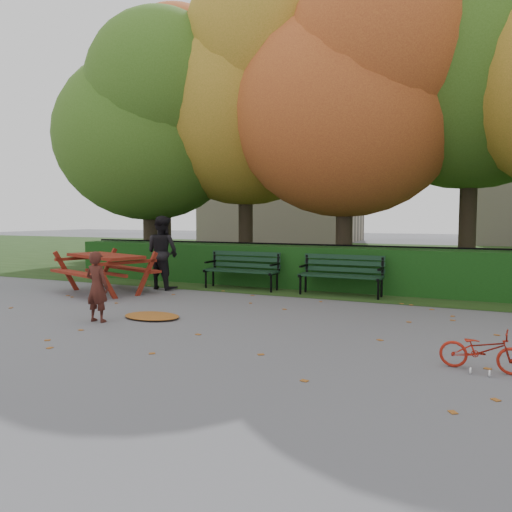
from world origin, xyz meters
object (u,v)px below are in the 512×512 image
at_px(child, 97,287).
at_px(picnic_table, 105,263).
at_px(tree_a, 153,122).
at_px(bench_right, 342,272).
at_px(tree_b, 253,91).
at_px(tree_f, 168,111).
at_px(tree_c, 357,94).
at_px(bench_left, 243,267).
at_px(tree_d, 490,46).
at_px(adult, 162,252).
at_px(bicycle, 482,350).

bearing_deg(child, picnic_table, -50.81).
bearing_deg(tree_a, bench_right, -16.61).
relative_size(tree_b, tree_f, 0.96).
bearing_deg(picnic_table, tree_a, 129.91).
height_order(tree_c, bench_left, tree_c).
distance_m(tree_a, tree_f, 4.31).
xyz_separation_m(tree_d, adult, (-6.91, -4.33, -5.11)).
xyz_separation_m(tree_f, bench_right, (8.23, -5.54, -5.17)).
distance_m(tree_d, tree_f, 11.20).
xyz_separation_m(tree_a, picnic_table, (1.34, -3.72, -3.84)).
height_order(child, bicycle, child).
bearing_deg(picnic_table, adult, 72.14).
bearing_deg(bench_left, picnic_table, -144.00).
bearing_deg(bench_left, bicycle, -41.47).
bearing_deg(tree_f, bicycle, -42.56).
height_order(tree_a, picnic_table, tree_a).
bearing_deg(bench_left, child, -96.92).
xyz_separation_m(tree_b, tree_c, (3.28, -0.78, -0.58)).
distance_m(tree_d, child, 11.12).
bearing_deg(tree_f, tree_a, -62.02).
bearing_deg(bench_left, adult, -155.13).
distance_m(bench_left, picnic_table, 3.15).
bearing_deg(bicycle, adult, 65.90).
xyz_separation_m(tree_a, tree_f, (-1.94, 3.66, 1.17)).
relative_size(bench_left, adult, 1.04).
xyz_separation_m(adult, bicycle, (6.94, -3.80, -0.63)).
bearing_deg(child, tree_a, -61.35).
bearing_deg(tree_d, adult, -147.92).
bearing_deg(picnic_table, tree_d, 54.90).
height_order(tree_d, adult, tree_d).
distance_m(picnic_table, bicycle, 8.24).
height_order(tree_a, tree_b, tree_b).
xyz_separation_m(bench_left, picnic_table, (-2.54, -1.85, 0.16)).
relative_size(tree_c, child, 6.90).
bearing_deg(bicycle, bench_right, 36.02).
height_order(bench_right, adult, adult).
bearing_deg(bench_left, bench_right, 0.00).
height_order(picnic_table, bicycle, picnic_table).
distance_m(tree_d, bicycle, 9.96).
xyz_separation_m(picnic_table, child, (2.02, -2.50, -0.10)).
bearing_deg(adult, child, 118.58).
xyz_separation_m(tree_d, bicycle, (0.03, -8.13, -5.74)).
bearing_deg(tree_b, tree_c, -13.45).
bearing_deg(bench_right, tree_a, 163.39).
bearing_deg(child, tree_c, -111.68).
distance_m(child, adult, 3.75).
relative_size(bench_left, bench_right, 1.00).
relative_size(tree_d, bench_left, 5.32).
relative_size(picnic_table, adult, 1.42).
bearing_deg(tree_c, bench_right, -83.30).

